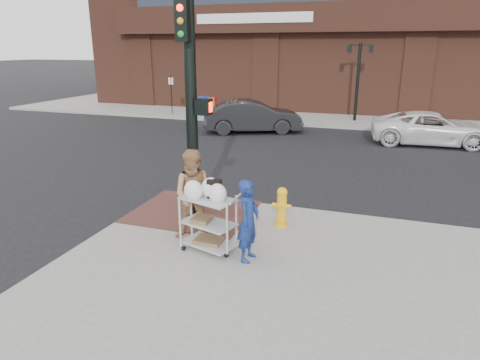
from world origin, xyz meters
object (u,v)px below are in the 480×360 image
at_px(traffic_signal_pole, 192,100).
at_px(woman_blue, 248,221).
at_px(fire_hydrant, 282,206).
at_px(pedestrian_tan, 195,195).
at_px(sedan_dark, 252,116).
at_px(utility_cart, 208,218).
at_px(lamp_post, 358,74).
at_px(minivan_white, 432,128).

bearing_deg(traffic_signal_pole, woman_blue, -42.82).
height_order(woman_blue, fire_hydrant, woman_blue).
xyz_separation_m(traffic_signal_pole, pedestrian_tan, (0.58, -1.20, -1.74)).
distance_m(traffic_signal_pole, fire_hydrant, 3.06).
height_order(sedan_dark, fire_hydrant, sedan_dark).
distance_m(pedestrian_tan, sedan_dark, 12.39).
relative_size(traffic_signal_pole, utility_cart, 3.49).
height_order(lamp_post, sedan_dark, lamp_post).
bearing_deg(woman_blue, pedestrian_tan, 70.91).
bearing_deg(traffic_signal_pole, minivan_white, 61.20).
relative_size(traffic_signal_pole, fire_hydrant, 5.56).
distance_m(woman_blue, utility_cart, 0.88).
bearing_deg(traffic_signal_pole, lamp_post, 80.76).
bearing_deg(pedestrian_tan, sedan_dark, 85.25).
bearing_deg(sedan_dark, lamp_post, -68.89).
bearing_deg(pedestrian_tan, minivan_white, 49.21).
bearing_deg(pedestrian_tan, traffic_signal_pole, 99.17).
bearing_deg(woman_blue, utility_cart, 83.67).
bearing_deg(woman_blue, minivan_white, -14.28).
xyz_separation_m(minivan_white, fire_hydrant, (-3.85, -10.85, -0.07)).
relative_size(pedestrian_tan, sedan_dark, 0.40).
distance_m(lamp_post, traffic_signal_pole, 15.43).
height_order(sedan_dark, utility_cart, utility_cart).
bearing_deg(sedan_dark, woman_blue, 174.15).
relative_size(lamp_post, pedestrian_tan, 2.13).
distance_m(lamp_post, utility_cart, 16.98).
distance_m(pedestrian_tan, utility_cart, 0.66).
distance_m(sedan_dark, minivan_white, 7.94).
xyz_separation_m(minivan_white, utility_cart, (-4.93, -12.42, 0.12)).
xyz_separation_m(woman_blue, minivan_white, (4.07, 12.57, -0.25)).
xyz_separation_m(woman_blue, fire_hydrant, (0.22, 1.73, -0.32)).
height_order(pedestrian_tan, minivan_white, pedestrian_tan).
height_order(sedan_dark, minivan_white, sedan_dark).
height_order(traffic_signal_pole, utility_cart, traffic_signal_pole).
distance_m(woman_blue, minivan_white, 13.22).
bearing_deg(lamp_post, sedan_dark, -136.03).
xyz_separation_m(pedestrian_tan, fire_hydrant, (1.52, 1.18, -0.48)).
distance_m(minivan_white, fire_hydrant, 11.51).
bearing_deg(pedestrian_tan, woman_blue, -39.47).
relative_size(lamp_post, fire_hydrant, 4.45).
height_order(lamp_post, minivan_white, lamp_post).
xyz_separation_m(lamp_post, pedestrian_tan, (-1.89, -16.43, -1.53)).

